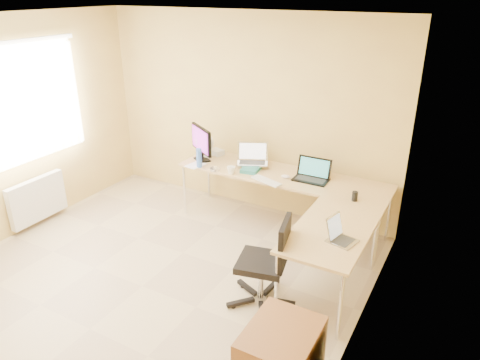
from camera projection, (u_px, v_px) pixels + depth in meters
The scene contains 23 objects.
floor at pixel (142, 286), 4.64m from camera, with size 4.50×4.50×0.00m, color tan.
ceiling at pixel (114, 21), 3.60m from camera, with size 4.50×4.50×0.00m, color white.
wall_back at pixel (246, 114), 5.92m from camera, with size 4.50×4.50×0.00m, color #D9BE63.
wall_right at pixel (355, 225), 3.18m from camera, with size 4.50×4.50×0.00m, color #D9BE63.
desk_main at pixel (281, 201), 5.65m from camera, with size 2.65×0.70×0.73m, color tan.
desk_return at pixel (329, 261), 4.42m from camera, with size 0.70×1.30×0.73m, color tan.
monitor at pixel (202, 144), 5.85m from camera, with size 0.54×0.17×0.46m, color black.
book_stack at pixel (251, 169), 5.60m from camera, with size 0.21×0.28×0.05m, color #29797A.
laptop_center at pixel (252, 154), 5.66m from camera, with size 0.39×0.30×0.25m, color silver.
laptop_black at pixel (311, 170), 5.28m from camera, with size 0.41×0.30×0.26m, color black.
keyboard at pixel (266, 181), 5.29m from camera, with size 0.41×0.11×0.02m, color silver.
mouse at pixel (286, 176), 5.38m from camera, with size 0.11×0.07×0.04m, color silver.
mug at pixel (231, 170), 5.49m from camera, with size 0.10×0.10×0.10m, color white.
cd_stack at pixel (215, 169), 5.61m from camera, with size 0.13×0.13×0.03m, color silver.
water_bottle at pixel (199, 158), 5.67m from camera, with size 0.07×0.07×0.25m, color blue.
papers at pixel (196, 165), 5.77m from camera, with size 0.18×0.26×0.01m, color white.
white_box at pixel (216, 152), 6.13m from camera, with size 0.19×0.14×0.07m, color silver.
desk_fan at pixel (207, 146), 5.98m from camera, with size 0.25×0.25×0.32m, color white.
black_cup at pixel (355, 196), 4.81m from camera, with size 0.06×0.06×0.11m, color black.
laptop_return at pixel (343, 233), 4.02m from camera, with size 0.22×0.28×0.19m, color #A7A7AD.
office_chair at pixel (261, 258), 4.22m from camera, with size 0.56×0.56×0.94m, color black.
radiator at pixel (37, 199), 5.72m from camera, with size 0.09×0.80×0.55m, color white.
window at pixel (18, 107), 5.25m from camera, with size 0.10×1.80×1.40m, color white.
Camera 1 is at (2.74, -2.84, 2.87)m, focal length 33.49 mm.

